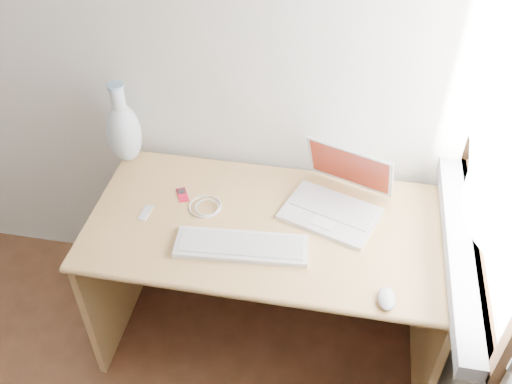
% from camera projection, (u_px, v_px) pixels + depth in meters
% --- Properties ---
extents(back_wall, '(3.50, 0.04, 2.60)m').
position_uv_depth(back_wall, '(14.00, 5.00, 2.12)').
color(back_wall, silver).
rests_on(back_wall, floor).
extents(desk, '(1.33, 0.67, 0.70)m').
position_uv_depth(desk, '(271.00, 246.00, 2.29)').
color(desk, tan).
rests_on(desk, floor).
extents(laptop, '(0.40, 0.38, 0.23)m').
position_uv_depth(laptop, '(332.00, 197.00, 2.13)').
color(laptop, white).
rests_on(laptop, desk).
extents(external_keyboard, '(0.48, 0.18, 0.02)m').
position_uv_depth(external_keyboard, '(241.00, 246.00, 2.00)').
color(external_keyboard, white).
rests_on(external_keyboard, desk).
extents(mouse, '(0.06, 0.10, 0.03)m').
position_uv_depth(mouse, '(387.00, 299.00, 1.82)').
color(mouse, white).
rests_on(mouse, desk).
extents(ipod, '(0.07, 0.09, 0.01)m').
position_uv_depth(ipod, '(182.00, 195.00, 2.21)').
color(ipod, '#B40C2B').
rests_on(ipod, desk).
extents(cable_coil, '(0.16, 0.16, 0.01)m').
position_uv_depth(cable_coil, '(205.00, 206.00, 2.16)').
color(cable_coil, white).
rests_on(cable_coil, desk).
extents(remote, '(0.04, 0.08, 0.01)m').
position_uv_depth(remote, '(146.00, 213.00, 2.14)').
color(remote, white).
rests_on(remote, desk).
extents(vase, '(0.14, 0.14, 0.36)m').
position_uv_depth(vase, '(124.00, 131.00, 2.29)').
color(vase, silver).
rests_on(vase, desk).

